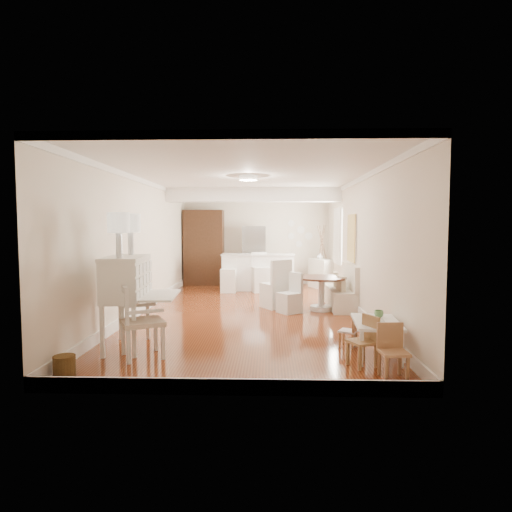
# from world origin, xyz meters

# --- Properties ---
(room) EXTENTS (9.00, 9.04, 2.82)m
(room) POSITION_xyz_m (0.04, 0.32, 1.98)
(room) COLOR brown
(room) RESTS_ON ground
(secretary_bureau) EXTENTS (1.16, 1.18, 1.37)m
(secretary_bureau) POSITION_xyz_m (-1.70, -2.75, 0.69)
(secretary_bureau) COLOR white
(secretary_bureau) RESTS_ON ground
(gustavian_armchair) EXTENTS (0.79, 0.79, 1.02)m
(gustavian_armchair) POSITION_xyz_m (-1.34, -3.19, 0.51)
(gustavian_armchair) COLOR silver
(gustavian_armchair) RESTS_ON ground
(wicker_basket) EXTENTS (0.34, 0.34, 0.26)m
(wicker_basket) POSITION_xyz_m (-2.05, -3.99, 0.13)
(wicker_basket) COLOR #53391A
(wicker_basket) RESTS_ON ground
(kids_table) EXTENTS (0.69, 1.05, 0.50)m
(kids_table) POSITION_xyz_m (1.90, -3.06, 0.25)
(kids_table) COLOR white
(kids_table) RESTS_ON ground
(kids_chair_a) EXTENTS (0.43, 0.43, 0.67)m
(kids_chair_a) POSITION_xyz_m (1.61, -3.49, 0.33)
(kids_chair_a) COLOR #9F7548
(kids_chair_a) RESTS_ON ground
(kids_chair_b) EXTENTS (0.33, 0.33, 0.51)m
(kids_chair_b) POSITION_xyz_m (1.60, -2.62, 0.25)
(kids_chair_b) COLOR #B47D52
(kids_chair_b) RESTS_ON ground
(kids_chair_c) EXTENTS (0.34, 0.34, 0.66)m
(kids_chair_c) POSITION_xyz_m (1.89, -3.94, 0.33)
(kids_chair_c) COLOR #A4714A
(kids_chair_c) RESTS_ON ground
(banquette) EXTENTS (0.52, 1.60, 0.98)m
(banquette) POSITION_xyz_m (1.99, 0.50, 0.49)
(banquette) COLOR silver
(banquette) RESTS_ON ground
(dining_table) EXTENTS (1.11, 1.11, 0.72)m
(dining_table) POSITION_xyz_m (1.54, 0.20, 0.36)
(dining_table) COLOR #4D2618
(dining_table) RESTS_ON ground
(slip_chair_near) EXTENTS (0.57, 0.56, 0.84)m
(slip_chair_near) POSITION_xyz_m (0.84, -0.08, 0.42)
(slip_chair_near) COLOR silver
(slip_chair_near) RESTS_ON ground
(slip_chair_far) EXTENTS (0.72, 0.73, 1.08)m
(slip_chair_far) POSITION_xyz_m (0.56, 0.47, 0.54)
(slip_chair_far) COLOR white
(slip_chair_far) RESTS_ON ground
(breakfast_counter) EXTENTS (2.05, 0.65, 1.03)m
(breakfast_counter) POSITION_xyz_m (0.10, 3.10, 0.52)
(breakfast_counter) COLOR white
(breakfast_counter) RESTS_ON ground
(bar_stool_left) EXTENTS (0.41, 0.41, 1.02)m
(bar_stool_left) POSITION_xyz_m (-0.70, 2.65, 0.51)
(bar_stool_left) COLOR white
(bar_stool_left) RESTS_ON ground
(bar_stool_right) EXTENTS (0.54, 0.54, 1.09)m
(bar_stool_right) POSITION_xyz_m (0.17, 2.70, 0.55)
(bar_stool_right) COLOR silver
(bar_stool_right) RESTS_ON ground
(pantry_cabinet) EXTENTS (1.20, 0.60, 2.30)m
(pantry_cabinet) POSITION_xyz_m (-1.60, 4.18, 1.15)
(pantry_cabinet) COLOR #381E11
(pantry_cabinet) RESTS_ON ground
(fridge) EXTENTS (0.75, 0.65, 1.80)m
(fridge) POSITION_xyz_m (0.30, 4.15, 0.90)
(fridge) COLOR silver
(fridge) RESTS_ON ground
(sideboard) EXTENTS (0.74, 0.98, 0.85)m
(sideboard) POSITION_xyz_m (1.94, 3.50, 0.43)
(sideboard) COLOR white
(sideboard) RESTS_ON ground
(pencil_cup) EXTENTS (0.15, 0.15, 0.10)m
(pencil_cup) POSITION_xyz_m (1.99, -2.84, 0.55)
(pencil_cup) COLOR #588C52
(pencil_cup) RESTS_ON kids_table
(branch_vase) EXTENTS (0.18, 0.18, 0.18)m
(branch_vase) POSITION_xyz_m (1.89, 3.53, 0.94)
(branch_vase) COLOR silver
(branch_vase) RESTS_ON sideboard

